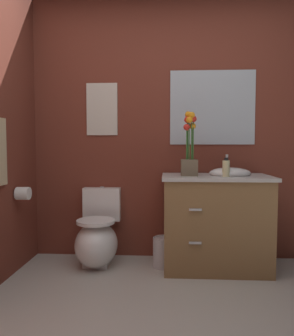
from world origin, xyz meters
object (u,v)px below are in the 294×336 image
Objects in this scene: toilet at (98,238)px; soap_bottle at (227,168)px; flower_vase at (190,153)px; toilet_paper_roll at (24,193)px; wall_poster at (102,109)px; wall_mirror at (213,108)px; trash_bin at (163,252)px; vanity_cabinet at (216,221)px.

soap_bottle reaches higher than toilet.
flower_vase reaches higher than toilet_paper_roll.
wall_mirror reaches higher than wall_poster.
wall_mirror is at bearing 99.28° from soap_bottle.
soap_bottle is at bearing -19.75° from wall_poster.
toilet_paper_roll is (-1.20, -0.17, 0.54)m from trash_bin.
flower_vase reaches higher than toilet.
soap_bottle is 0.59× the size of trash_bin.
toilet is at bearing 177.74° from trash_bin.
flower_vase is 0.60m from wall_mirror.
flower_vase is at bearing 169.56° from soap_bottle.
wall_mirror reaches higher than soap_bottle.
wall_mirror reaches higher than toilet.
soap_bottle is at bearing -60.15° from vanity_cabinet.
toilet is at bearing 173.08° from soap_bottle.
vanity_cabinet is at bearing 5.84° from toilet_paper_roll.
flower_vase reaches higher than soap_bottle.
vanity_cabinet is 9.17× the size of toilet_paper_roll.
wall_poster reaches higher than toilet_paper_roll.
wall_mirror is 1.89m from toilet_paper_roll.
flower_vase is 0.33m from soap_bottle.
wall_mirror is (1.06, 0.27, 1.21)m from toilet.
toilet_paper_roll is at bearing -175.35° from flower_vase.
vanity_cabinet is 2.01× the size of wall_poster.
toilet_paper_roll is (-1.66, -0.17, 0.25)m from vanity_cabinet.
soap_bottle reaches higher than trash_bin.
vanity_cabinet is at bearing 119.85° from soap_bottle.
vanity_cabinet is 0.55m from trash_bin.
wall_mirror is 7.27× the size of toilet_paper_roll.
wall_mirror is (-0.00, 0.29, 1.02)m from vanity_cabinet.
wall_poster is 4.55× the size of toilet_paper_roll.
wall_mirror is at bearing 0.00° from wall_poster.
wall_poster is at bearing 154.02° from trash_bin.
vanity_cabinet is at bearing -15.46° from wall_poster.
wall_mirror is at bearing 15.63° from toilet_paper_roll.
soap_bottle is at bearing -10.44° from flower_vase.
wall_poster is at bearing 157.05° from flower_vase.
trash_bin is (-0.53, 0.11, -0.76)m from soap_bottle.
toilet_paper_roll reaches higher than toilet.
vanity_cabinet is 6.32× the size of soap_bottle.
wall_poster is (-0.82, 0.35, 0.41)m from flower_vase.
soap_bottle is 0.32× the size of wall_poster.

